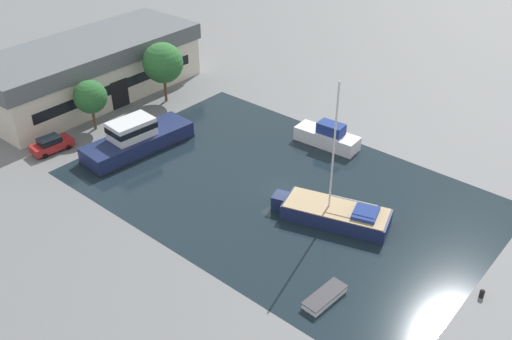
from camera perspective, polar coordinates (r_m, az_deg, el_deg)
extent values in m
plane|color=slate|center=(52.74, 2.35, -1.99)|extent=(440.00, 440.00, 0.00)
cube|color=black|center=(52.74, 2.35, -1.99)|extent=(24.57, 37.80, 0.01)
cube|color=beige|center=(72.56, -16.11, 8.94)|extent=(26.42, 10.69, 4.79)
cube|color=#565B60|center=(71.36, -16.52, 11.41)|extent=(27.21, 11.01, 1.94)
cube|color=black|center=(68.87, -13.44, 7.41)|extent=(2.40, 0.09, 3.35)
cube|color=black|center=(68.49, -13.55, 8.13)|extent=(22.36, 0.29, 1.20)
cylinder|color=brown|center=(64.76, -15.89, 4.97)|extent=(0.30, 0.30, 2.52)
sphere|color=#28602D|center=(63.66, -16.24, 7.05)|extent=(3.58, 3.58, 3.58)
cylinder|color=brown|center=(69.43, -9.05, 8.00)|extent=(0.33, 0.33, 3.10)
sphere|color=#2D6B33|center=(68.15, -9.29, 10.54)|extent=(4.72, 4.72, 4.72)
cube|color=maroon|center=(61.98, -19.73, 2.34)|extent=(4.28, 2.18, 0.78)
cube|color=black|center=(61.61, -19.98, 2.82)|extent=(2.28, 1.78, 0.56)
cube|color=black|center=(61.98, -19.10, 3.16)|extent=(0.17, 1.44, 0.45)
cylinder|color=black|center=(63.23, -18.99, 2.72)|extent=(0.62, 0.25, 0.60)
cylinder|color=black|center=(61.93, -18.30, 2.21)|extent=(0.62, 0.25, 0.60)
cylinder|color=black|center=(62.41, -21.03, 1.88)|extent=(0.62, 0.25, 0.60)
cylinder|color=black|center=(61.08, -20.38, 1.34)|extent=(0.62, 0.25, 0.60)
cube|color=#19234C|center=(48.98, 8.00, -4.43)|extent=(5.87, 9.55, 1.31)
cube|color=#19234C|center=(50.15, 2.43, -3.10)|extent=(1.80, 1.60, 1.31)
cube|color=tan|center=(48.57, 8.06, -3.77)|extent=(5.64, 9.17, 0.08)
cylinder|color=silver|center=(45.59, 7.80, 2.24)|extent=(0.16, 0.16, 11.37)
cylinder|color=silver|center=(47.67, 9.72, -3.02)|extent=(1.32, 3.88, 0.12)
cube|color=navy|center=(48.06, 10.90, -4.24)|extent=(2.82, 2.58, 0.30)
cube|color=#19234C|center=(59.82, -11.69, 2.75)|extent=(11.87, 4.75, 1.67)
cube|color=black|center=(60.16, -11.62, 2.18)|extent=(12.00, 4.84, 0.18)
cube|color=silver|center=(58.72, -12.34, 4.05)|extent=(4.62, 3.10, 1.86)
cube|color=black|center=(58.63, -12.36, 4.21)|extent=(4.71, 3.19, 0.59)
cube|color=white|center=(42.02, 6.90, -12.53)|extent=(3.67, 1.54, 0.47)
cube|color=#333338|center=(41.83, 6.92, -12.27)|extent=(3.81, 1.63, 0.08)
cube|color=white|center=(59.91, 7.10, 3.15)|extent=(2.71, 6.95, 1.48)
cube|color=navy|center=(59.12, 7.52, 4.13)|extent=(1.76, 2.82, 1.11)
cylinder|color=black|center=(45.02, 21.63, -11.52)|extent=(0.35, 0.35, 0.39)
sphere|color=black|center=(44.82, 21.70, -11.24)|extent=(0.39, 0.39, 0.39)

